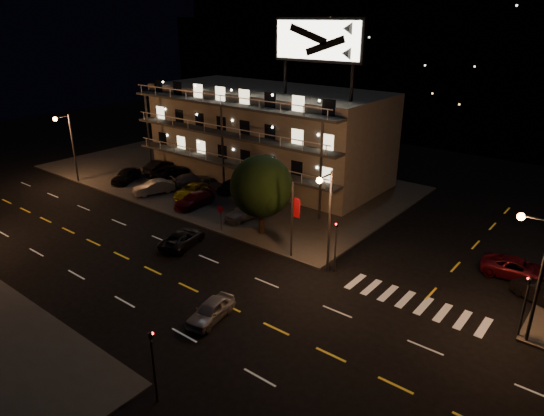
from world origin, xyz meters
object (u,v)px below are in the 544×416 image
Objects in this scene: lot_car_7 at (191,180)px; lot_car_4 at (245,211)px; lot_car_2 at (191,191)px; side_car_0 at (540,294)px; tree at (261,188)px; road_car_west at (183,238)px; road_car_east at (211,310)px.

lot_car_4 is at bearing -177.63° from lot_car_7.
side_car_0 is at bearing -13.79° from lot_car_2.
road_car_west is at bearing -122.34° from tree.
lot_car_4 is 11.87m from lot_car_7.
road_car_east is (17.63, -14.66, -0.14)m from lot_car_2.
tree reaches higher than lot_car_4.
lot_car_4 is at bearing 118.08° from side_car_0.
lot_car_7 is at bearing 111.30° from side_car_0.
road_car_west is (-25.65, -9.08, 0.03)m from side_car_0.
side_car_0 is (25.23, 1.62, -0.24)m from lot_car_4.
lot_car_4 is (-3.33, 1.54, -3.50)m from tree.
tree is 7.93m from road_car_west.
road_car_west is (8.05, -8.47, -0.15)m from lot_car_2.
lot_car_2 is 1.12× the size of lot_car_4.
road_car_east is at bearing -54.59° from lot_car_2.
lot_car_4 is 1.08× the size of road_car_east.
side_car_0 is (21.90, 3.16, -3.74)m from tree.
side_car_0 is at bearing -175.36° from road_car_west.
tree reaches higher than side_car_0.
lot_car_2 is 1.23× the size of side_car_0.
tree is at bearing 106.51° from road_car_east.
side_car_0 is 22.18m from road_car_east.
lot_car_4 is 0.89× the size of road_car_west.
lot_car_4 is at bearing -21.60° from lot_car_2.
lot_car_4 is at bearing -108.09° from road_car_west.
lot_car_4 is at bearing 155.11° from tree.
tree is at bearing -179.33° from lot_car_7.
side_car_0 is (36.53, -1.98, -0.18)m from lot_car_7.
lot_car_4 reaches higher than road_car_west.
lot_car_7 is 1.17× the size of road_car_east.
tree is at bearing -17.19° from lot_car_4.
lot_car_7 is 26.77m from road_car_east.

